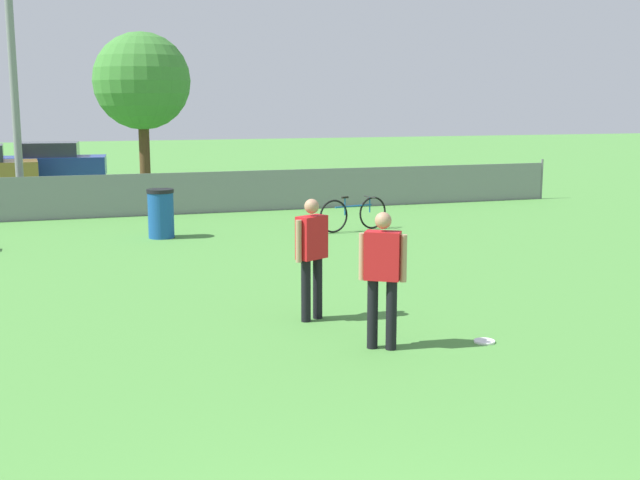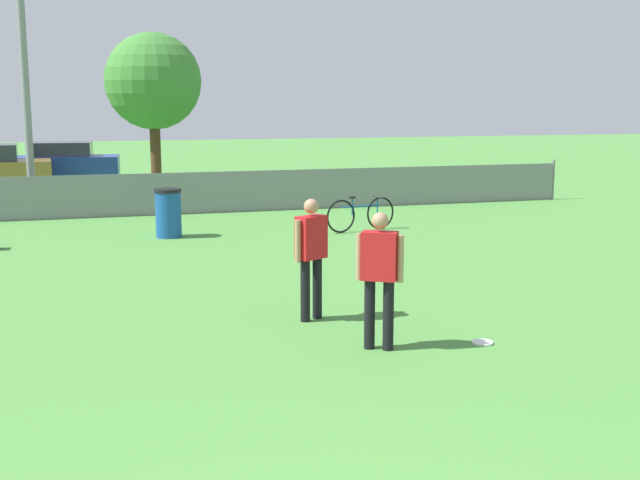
{
  "view_description": "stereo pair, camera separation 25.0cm",
  "coord_description": "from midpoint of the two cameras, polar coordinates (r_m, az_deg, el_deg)",
  "views": [
    {
      "loc": [
        -1.44,
        -3.05,
        2.92
      ],
      "look_at": [
        1.98,
        7.26,
        1.05
      ],
      "focal_mm": 45.0,
      "sensor_mm": 36.0,
      "label": 1
    },
    {
      "loc": [
        -1.2,
        -3.12,
        2.92
      ],
      "look_at": [
        1.98,
        7.26,
        1.05
      ],
      "focal_mm": 45.0,
      "sensor_mm": 36.0,
      "label": 2
    }
  ],
  "objects": [
    {
      "name": "player_thrower_red",
      "position": [
        9.49,
        5.01,
        -2.21
      ],
      "size": [
        0.5,
        0.41,
        1.66
      ],
      "rotation": [
        0.0,
        0.0,
        -0.56
      ],
      "color": "black",
      "rests_on": "ground_plane"
    },
    {
      "name": "fence_backline",
      "position": [
        21.26,
        -13.36,
        3.12
      ],
      "size": [
        25.4,
        0.07,
        1.21
      ],
      "color": "gray",
      "rests_on": "ground_plane"
    },
    {
      "name": "tree_near_pole",
      "position": [
        24.89,
        -11.49,
        10.96
      ],
      "size": [
        2.88,
        2.88,
        4.98
      ],
      "color": "#4C331E",
      "rests_on": "ground_plane"
    },
    {
      "name": "player_defender_red",
      "position": [
        10.74,
        0.04,
        -0.76
      ],
      "size": [
        0.51,
        0.39,
        1.66
      ],
      "rotation": [
        0.0,
        0.0,
        0.49
      ],
      "color": "black",
      "rests_on": "ground_plane"
    },
    {
      "name": "trash_bin",
      "position": [
        17.77,
        -10.34,
        1.91
      ],
      "size": [
        0.58,
        0.58,
        1.07
      ],
      "color": "#194C99",
      "rests_on": "ground_plane"
    },
    {
      "name": "frisbee_disc",
      "position": [
        10.13,
        12.18,
        -7.13
      ],
      "size": [
        0.26,
        0.26,
        0.03
      ],
      "color": "white",
      "rests_on": "ground_plane"
    },
    {
      "name": "parked_car_blue",
      "position": [
        31.7,
        -17.6,
        5.32
      ],
      "size": [
        4.25,
        2.19,
        1.45
      ],
      "rotation": [
        0.0,
        0.0,
        -0.1
      ],
      "color": "black",
      "rests_on": "ground_plane"
    },
    {
      "name": "bicycle_sideline",
      "position": [
        18.39,
        3.32,
        1.85
      ],
      "size": [
        1.8,
        0.58,
        0.81
      ],
      "rotation": [
        0.0,
        0.0,
        0.25
      ],
      "color": "black",
      "rests_on": "ground_plane"
    },
    {
      "name": "light_pole",
      "position": [
        22.31,
        -20.2,
        15.18
      ],
      "size": [
        0.9,
        0.36,
        8.95
      ],
      "color": "gray",
      "rests_on": "ground_plane"
    }
  ]
}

